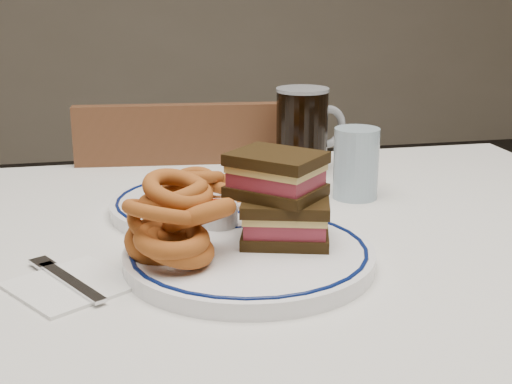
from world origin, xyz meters
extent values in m
cube|color=silver|center=(0.00, 0.00, 0.73)|extent=(1.26, 0.86, 0.03)
cylinder|color=#3F2714|center=(0.54, 0.34, 0.35)|extent=(0.06, 0.06, 0.71)
cube|color=silver|center=(0.00, 0.43, 0.65)|extent=(1.26, 0.01, 0.17)
cube|color=#3F2714|center=(0.00, 0.57, 0.41)|extent=(0.44, 0.44, 0.04)
cylinder|color=#3F2714|center=(0.19, 0.73, 0.19)|extent=(0.03, 0.03, 0.39)
cylinder|color=#3F2714|center=(-0.15, 0.76, 0.19)|extent=(0.03, 0.03, 0.39)
cube|color=#3F2714|center=(-0.01, 0.40, 0.64)|extent=(0.40, 0.07, 0.44)
cylinder|color=white|center=(0.01, -0.11, 0.76)|extent=(0.30, 0.30, 0.02)
torus|color=#091548|center=(0.01, -0.11, 0.77)|extent=(0.29, 0.29, 0.01)
cube|color=black|center=(0.06, -0.09, 0.78)|extent=(0.12, 0.11, 0.01)
cube|color=#9C2D3D|center=(0.06, -0.09, 0.79)|extent=(0.11, 0.10, 0.02)
cube|color=tan|center=(0.06, -0.09, 0.81)|extent=(0.12, 0.10, 0.01)
cube|color=black|center=(0.06, -0.09, 0.82)|extent=(0.12, 0.11, 0.01)
cube|color=black|center=(0.05, -0.08, 0.83)|extent=(0.13, 0.13, 0.01)
cube|color=#9C2D3D|center=(0.05, -0.08, 0.85)|extent=(0.12, 0.12, 0.02)
cube|color=tan|center=(0.05, -0.08, 0.86)|extent=(0.13, 0.13, 0.01)
cube|color=black|center=(0.05, -0.08, 0.87)|extent=(0.13, 0.13, 0.01)
torus|color=#6A330E|center=(-0.09, -0.09, 0.78)|extent=(0.10, 0.10, 0.05)
torus|color=#6A330E|center=(-0.08, -0.14, 0.79)|extent=(0.09, 0.09, 0.05)
torus|color=#6A330E|center=(-0.09, -0.14, 0.80)|extent=(0.09, 0.09, 0.03)
torus|color=#6A330E|center=(-0.09, -0.10, 0.81)|extent=(0.09, 0.08, 0.05)
torus|color=#6A330E|center=(-0.05, -0.12, 0.82)|extent=(0.10, 0.09, 0.07)
torus|color=#6A330E|center=(-0.09, -0.12, 0.83)|extent=(0.10, 0.10, 0.06)
torus|color=#6A330E|center=(-0.08, -0.11, 0.84)|extent=(0.09, 0.09, 0.05)
torus|color=#6A330E|center=(-0.08, -0.11, 0.85)|extent=(0.09, 0.09, 0.05)
cylinder|color=silver|center=(-0.01, -0.02, 0.78)|extent=(0.05, 0.05, 0.03)
cylinder|color=#941302|center=(-0.01, -0.02, 0.79)|extent=(0.04, 0.04, 0.01)
cylinder|color=black|center=(0.18, 0.28, 0.82)|extent=(0.09, 0.09, 0.15)
cylinder|color=gray|center=(0.18, 0.28, 0.90)|extent=(0.09, 0.09, 0.01)
torus|color=gray|center=(0.23, 0.29, 0.83)|extent=(0.08, 0.03, 0.08)
cylinder|color=#93ADBE|center=(0.22, 0.13, 0.81)|extent=(0.07, 0.07, 0.11)
cylinder|color=white|center=(-0.01, 0.10, 0.76)|extent=(0.29, 0.29, 0.02)
torus|color=#091548|center=(-0.01, 0.10, 0.77)|extent=(0.27, 0.27, 0.01)
torus|color=#6A330E|center=(0.01, 0.12, 0.78)|extent=(0.09, 0.09, 0.04)
torus|color=#6A330E|center=(0.02, 0.08, 0.79)|extent=(0.09, 0.08, 0.06)
torus|color=#6A330E|center=(-0.04, 0.08, 0.80)|extent=(0.09, 0.08, 0.06)
torus|color=#6A330E|center=(-0.03, 0.08, 0.81)|extent=(0.09, 0.09, 0.04)
cube|color=white|center=(-0.20, -0.13, 0.75)|extent=(0.16, 0.16, 0.00)
cube|color=silver|center=(-0.20, -0.13, 0.76)|extent=(0.08, 0.13, 0.00)
cube|color=silver|center=(-0.24, -0.07, 0.76)|extent=(0.03, 0.04, 0.00)
camera|label=1|loc=(-0.15, -0.89, 1.08)|focal=50.00mm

